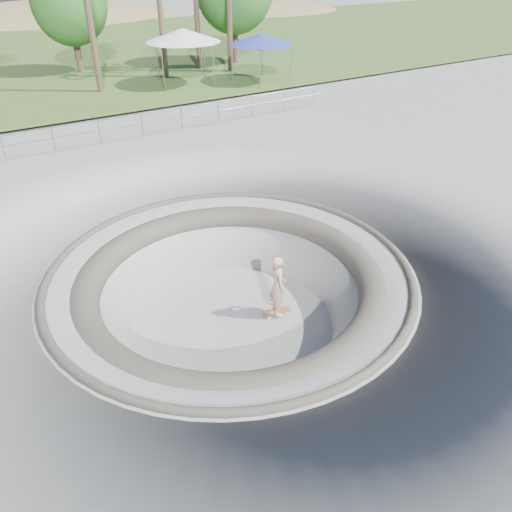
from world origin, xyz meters
name	(u,v)px	position (x,y,z in m)	size (l,w,h in m)	color
ground	(230,271)	(0.00, 0.00, 0.00)	(180.00, 180.00, 0.00)	gray
skate_bowl	(231,322)	(0.00, 0.00, -1.83)	(14.00, 14.00, 4.10)	gray
grass_strip	(16,60)	(0.00, 34.00, 0.22)	(180.00, 36.00, 0.12)	#3C5D25
distant_hills	(31,88)	(3.78, 57.17, -7.02)	(103.20, 45.00, 28.60)	olive
safety_railing	(99,131)	(0.00, 12.00, 0.69)	(25.00, 0.06, 1.03)	gray
skateboard	(277,312)	(1.42, -0.32, -1.83)	(0.90, 0.34, 0.09)	#95643B
skater	(278,285)	(1.42, -0.32, -0.82)	(0.72, 0.48, 1.99)	#DCA68E
canopy_white	(183,35)	(7.82, 19.81, 3.12)	(6.17, 6.17, 3.24)	gray
canopy_blue	(262,39)	(12.31, 18.00, 2.78)	(5.55, 5.55, 2.86)	gray
bushy_tree_mid	(69,3)	(3.13, 27.02, 4.55)	(4.89, 4.45, 7.06)	brown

